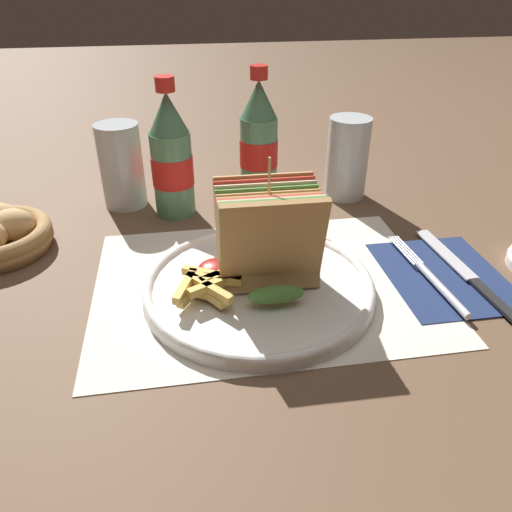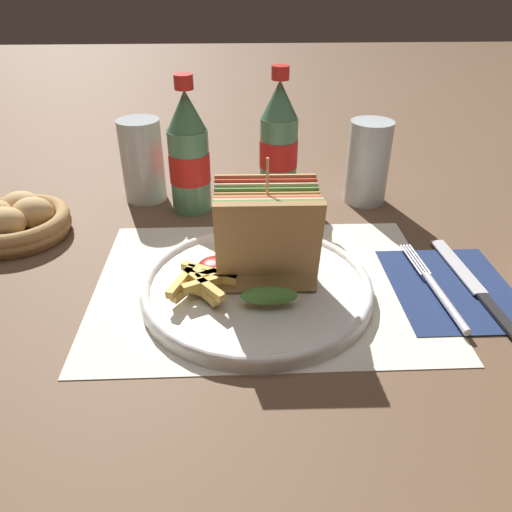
{
  "view_description": "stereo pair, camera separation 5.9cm",
  "coord_description": "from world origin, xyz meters",
  "px_view_note": "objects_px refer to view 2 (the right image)",
  "views": [
    {
      "loc": [
        -0.09,
        -0.45,
        0.34
      ],
      "look_at": [
        -0.01,
        0.05,
        0.04
      ],
      "focal_mm": 35.0,
      "sensor_mm": 36.0,
      "label": 1
    },
    {
      "loc": [
        -0.03,
        -0.46,
        0.34
      ],
      "look_at": [
        -0.01,
        0.05,
        0.04
      ],
      "focal_mm": 35.0,
      "sensor_mm": 36.0,
      "label": 2
    }
  ],
  "objects_px": {
    "glass_near": "(368,162)",
    "bread_basket": "(15,221)",
    "knife": "(474,285)",
    "coke_bottle_far": "(279,142)",
    "plate_main": "(257,286)",
    "coke_bottle_near": "(189,155)",
    "fork": "(439,292)",
    "glass_far": "(143,166)",
    "club_sandwich": "(269,239)"
  },
  "relations": [
    {
      "from": "glass_near",
      "to": "bread_basket",
      "type": "distance_m",
      "value": 0.53
    },
    {
      "from": "knife",
      "to": "coke_bottle_far",
      "type": "relative_size",
      "value": 1.04
    },
    {
      "from": "glass_near",
      "to": "bread_basket",
      "type": "xyz_separation_m",
      "value": [
        -0.52,
        -0.1,
        -0.04
      ]
    },
    {
      "from": "plate_main",
      "to": "coke_bottle_far",
      "type": "xyz_separation_m",
      "value": [
        0.05,
        0.29,
        0.08
      ]
    },
    {
      "from": "glass_near",
      "to": "coke_bottle_near",
      "type": "bearing_deg",
      "value": -175.96
    },
    {
      "from": "coke_bottle_near",
      "to": "bread_basket",
      "type": "xyz_separation_m",
      "value": [
        -0.24,
        -0.08,
        -0.07
      ]
    },
    {
      "from": "coke_bottle_far",
      "to": "bread_basket",
      "type": "height_order",
      "value": "coke_bottle_far"
    },
    {
      "from": "fork",
      "to": "coke_bottle_far",
      "type": "distance_m",
      "value": 0.36
    },
    {
      "from": "coke_bottle_far",
      "to": "glass_near",
      "type": "distance_m",
      "value": 0.15
    },
    {
      "from": "glass_far",
      "to": "bread_basket",
      "type": "height_order",
      "value": "glass_far"
    },
    {
      "from": "plate_main",
      "to": "bread_basket",
      "type": "distance_m",
      "value": 0.37
    },
    {
      "from": "plate_main",
      "to": "knife",
      "type": "xyz_separation_m",
      "value": [
        0.26,
        -0.0,
        -0.0
      ]
    },
    {
      "from": "plate_main",
      "to": "glass_far",
      "type": "height_order",
      "value": "glass_far"
    },
    {
      "from": "knife",
      "to": "bread_basket",
      "type": "height_order",
      "value": "bread_basket"
    },
    {
      "from": "plate_main",
      "to": "coke_bottle_near",
      "type": "distance_m",
      "value": 0.26
    },
    {
      "from": "plate_main",
      "to": "club_sandwich",
      "type": "height_order",
      "value": "club_sandwich"
    },
    {
      "from": "glass_near",
      "to": "bread_basket",
      "type": "height_order",
      "value": "glass_near"
    },
    {
      "from": "club_sandwich",
      "to": "coke_bottle_far",
      "type": "xyz_separation_m",
      "value": [
        0.03,
        0.29,
        0.01
      ]
    },
    {
      "from": "coke_bottle_far",
      "to": "glass_far",
      "type": "xyz_separation_m",
      "value": [
        -0.22,
        -0.01,
        -0.03
      ]
    },
    {
      "from": "coke_bottle_far",
      "to": "glass_near",
      "type": "relative_size",
      "value": 1.57
    },
    {
      "from": "club_sandwich",
      "to": "fork",
      "type": "height_order",
      "value": "club_sandwich"
    },
    {
      "from": "glass_far",
      "to": "plate_main",
      "type": "bearing_deg",
      "value": -58.69
    },
    {
      "from": "club_sandwich",
      "to": "glass_near",
      "type": "relative_size",
      "value": 1.17
    },
    {
      "from": "club_sandwich",
      "to": "coke_bottle_near",
      "type": "xyz_separation_m",
      "value": [
        -0.11,
        0.24,
        0.01
      ]
    },
    {
      "from": "coke_bottle_far",
      "to": "glass_near",
      "type": "height_order",
      "value": "coke_bottle_far"
    },
    {
      "from": "club_sandwich",
      "to": "fork",
      "type": "xyz_separation_m",
      "value": [
        0.2,
        -0.02,
        -0.06
      ]
    },
    {
      "from": "knife",
      "to": "coke_bottle_near",
      "type": "bearing_deg",
      "value": 142.59
    },
    {
      "from": "plate_main",
      "to": "coke_bottle_near",
      "type": "relative_size",
      "value": 1.33
    },
    {
      "from": "knife",
      "to": "coke_bottle_far",
      "type": "height_order",
      "value": "coke_bottle_far"
    },
    {
      "from": "coke_bottle_far",
      "to": "glass_far",
      "type": "height_order",
      "value": "coke_bottle_far"
    },
    {
      "from": "fork",
      "to": "glass_near",
      "type": "relative_size",
      "value": 1.41
    },
    {
      "from": "coke_bottle_near",
      "to": "glass_far",
      "type": "height_order",
      "value": "coke_bottle_near"
    },
    {
      "from": "glass_far",
      "to": "glass_near",
      "type": "bearing_deg",
      "value": -3.76
    },
    {
      "from": "club_sandwich",
      "to": "coke_bottle_near",
      "type": "bearing_deg",
      "value": 114.07
    },
    {
      "from": "coke_bottle_near",
      "to": "glass_near",
      "type": "xyz_separation_m",
      "value": [
        0.28,
        0.02,
        -0.02
      ]
    },
    {
      "from": "bread_basket",
      "to": "plate_main",
      "type": "bearing_deg",
      "value": -25.39
    },
    {
      "from": "coke_bottle_near",
      "to": "coke_bottle_far",
      "type": "height_order",
      "value": "same"
    },
    {
      "from": "club_sandwich",
      "to": "glass_far",
      "type": "relative_size",
      "value": 1.17
    },
    {
      "from": "glass_near",
      "to": "plate_main",
      "type": "bearing_deg",
      "value": -126.11
    },
    {
      "from": "plate_main",
      "to": "knife",
      "type": "relative_size",
      "value": 1.27
    },
    {
      "from": "knife",
      "to": "coke_bottle_near",
      "type": "distance_m",
      "value": 0.43
    },
    {
      "from": "plate_main",
      "to": "knife",
      "type": "distance_m",
      "value": 0.26
    },
    {
      "from": "coke_bottle_near",
      "to": "glass_far",
      "type": "xyz_separation_m",
      "value": [
        -0.08,
        0.04,
        -0.03
      ]
    },
    {
      "from": "plate_main",
      "to": "glass_far",
      "type": "xyz_separation_m",
      "value": [
        -0.17,
        0.28,
        0.05
      ]
    },
    {
      "from": "fork",
      "to": "coke_bottle_far",
      "type": "xyz_separation_m",
      "value": [
        -0.16,
        0.31,
        0.08
      ]
    },
    {
      "from": "fork",
      "to": "glass_far",
      "type": "distance_m",
      "value": 0.49
    },
    {
      "from": "coke_bottle_near",
      "to": "coke_bottle_far",
      "type": "relative_size",
      "value": 1.0
    },
    {
      "from": "glass_near",
      "to": "bread_basket",
      "type": "bearing_deg",
      "value": -169.55
    },
    {
      "from": "glass_far",
      "to": "bread_basket",
      "type": "xyz_separation_m",
      "value": [
        -0.17,
        -0.12,
        -0.04
      ]
    },
    {
      "from": "club_sandwich",
      "to": "glass_far",
      "type": "xyz_separation_m",
      "value": [
        -0.18,
        0.28,
        -0.02
      ]
    }
  ]
}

